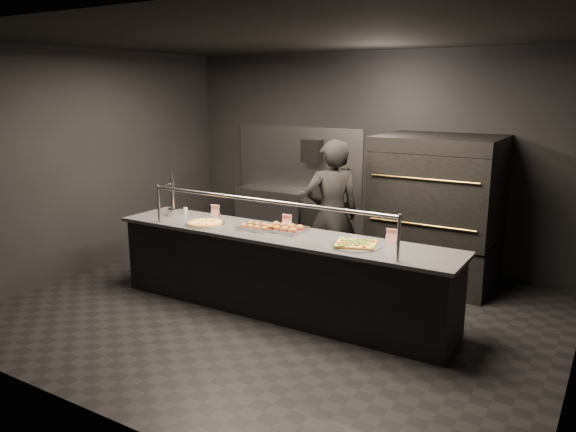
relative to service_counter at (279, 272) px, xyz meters
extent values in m
plane|color=black|center=(0.00, 0.00, -0.46)|extent=(6.00, 6.00, 0.00)
plane|color=black|center=(0.00, 0.00, 2.54)|extent=(6.00, 6.00, 0.00)
cube|color=black|center=(0.00, 2.50, 1.04)|extent=(6.00, 0.04, 3.00)
cube|color=black|center=(0.00, -2.50, 1.04)|extent=(6.00, 0.04, 3.00)
cube|color=black|center=(-3.00, 0.00, 1.04)|extent=(0.04, 5.00, 3.00)
cube|color=#99999E|center=(-1.20, 2.48, 0.84)|extent=(2.20, 0.02, 1.20)
cube|color=black|center=(0.00, 0.00, -0.02)|extent=(4.00, 0.70, 0.88)
cube|color=#3E3E44|center=(0.00, 0.00, 0.44)|extent=(4.10, 0.78, 0.04)
cylinder|color=#99999E|center=(-1.50, -0.30, 0.68)|extent=(0.03, 0.03, 0.45)
cylinder|color=#99999E|center=(1.50, -0.30, 0.68)|extent=(0.03, 0.03, 0.45)
cylinder|color=#99999E|center=(0.00, -0.30, 0.88)|extent=(3.00, 0.04, 0.04)
cube|color=black|center=(1.20, 1.90, -0.16)|extent=(1.50, 1.15, 0.60)
cube|color=black|center=(1.20, 1.90, 0.44)|extent=(1.50, 1.20, 0.55)
cube|color=black|center=(1.20, 1.90, 0.99)|extent=(1.50, 1.20, 0.55)
cube|color=black|center=(1.20, 1.90, 1.36)|extent=(1.50, 1.20, 0.18)
cylinder|color=gold|center=(1.20, 1.28, 0.44)|extent=(1.30, 0.02, 0.02)
cylinder|color=gold|center=(1.20, 1.28, 0.99)|extent=(1.30, 0.02, 0.02)
cube|color=#99999E|center=(-1.60, 2.32, -0.01)|extent=(1.20, 0.35, 0.90)
cube|color=black|center=(-0.90, 2.39, 1.09)|extent=(0.30, 0.20, 0.35)
cylinder|color=#B2B2B7|center=(-0.35, 2.40, 0.59)|extent=(0.14, 0.14, 0.45)
cube|color=black|center=(-0.35, 2.40, 0.84)|extent=(0.10, 0.06, 0.06)
cylinder|color=silver|center=(-1.60, 0.05, 0.50)|extent=(0.15, 0.15, 0.09)
cylinder|color=silver|center=(-1.60, 0.05, 0.69)|extent=(0.05, 0.05, 0.39)
cylinder|color=silver|center=(-1.60, -0.03, 0.86)|extent=(0.02, 0.11, 0.02)
cone|color=black|center=(-1.60, 0.05, 0.96)|extent=(0.05, 0.05, 0.15)
cylinder|color=silver|center=(-0.95, -0.12, 0.46)|extent=(0.47, 0.47, 0.01)
cylinder|color=gold|center=(-0.95, -0.12, 0.47)|extent=(0.41, 0.41, 0.02)
cylinder|color=#FFC053|center=(-0.95, -0.12, 0.49)|extent=(0.36, 0.36, 0.01)
cube|color=silver|center=(-0.30, 0.03, 0.47)|extent=(0.48, 0.41, 0.02)
ellipsoid|color=#A46F23|center=(-0.45, -0.04, 0.50)|extent=(0.08, 0.08, 0.05)
ellipsoid|color=#A46F23|center=(-0.45, 0.10, 0.50)|extent=(0.08, 0.08, 0.05)
ellipsoid|color=#A46F23|center=(-0.35, -0.04, 0.50)|extent=(0.08, 0.08, 0.05)
ellipsoid|color=#A46F23|center=(-0.35, 0.10, 0.50)|extent=(0.08, 0.08, 0.05)
ellipsoid|color=#A46F23|center=(-0.26, -0.04, 0.50)|extent=(0.08, 0.08, 0.05)
ellipsoid|color=#A46F23|center=(-0.26, 0.10, 0.50)|extent=(0.08, 0.08, 0.05)
ellipsoid|color=#A46F23|center=(-0.16, -0.04, 0.50)|extent=(0.08, 0.08, 0.05)
ellipsoid|color=#A46F23|center=(-0.16, 0.10, 0.50)|extent=(0.08, 0.08, 0.05)
cube|color=silver|center=(0.00, 0.12, 0.47)|extent=(0.51, 0.41, 0.02)
ellipsoid|color=#A46F23|center=(-0.16, 0.05, 0.50)|extent=(0.09, 0.09, 0.06)
ellipsoid|color=#A46F23|center=(-0.16, 0.20, 0.50)|extent=(0.09, 0.09, 0.06)
ellipsoid|color=#A46F23|center=(-0.05, 0.05, 0.50)|extent=(0.09, 0.09, 0.06)
ellipsoid|color=#A46F23|center=(-0.05, 0.20, 0.50)|extent=(0.09, 0.09, 0.06)
ellipsoid|color=#A46F23|center=(0.05, 0.05, 0.50)|extent=(0.09, 0.09, 0.06)
ellipsoid|color=#A46F23|center=(0.05, 0.20, 0.50)|extent=(0.09, 0.09, 0.06)
ellipsoid|color=#A46F23|center=(0.16, 0.05, 0.50)|extent=(0.09, 0.09, 0.06)
ellipsoid|color=#A46F23|center=(0.16, 0.20, 0.50)|extent=(0.09, 0.09, 0.06)
cylinder|color=silver|center=(0.95, -0.03, 0.46)|extent=(0.51, 0.51, 0.01)
cube|color=gold|center=(0.95, -0.03, 0.48)|extent=(0.49, 0.46, 0.02)
cube|color=#FFC053|center=(0.95, -0.03, 0.49)|extent=(0.46, 0.43, 0.01)
cube|color=#469429|center=(0.95, -0.03, 0.50)|extent=(0.44, 0.41, 0.01)
cylinder|color=silver|center=(-1.49, 0.16, 0.50)|extent=(0.05, 0.05, 0.09)
cylinder|color=silver|center=(-1.40, 0.16, 0.49)|extent=(0.04, 0.04, 0.07)
cube|color=white|center=(-1.11, 0.28, 0.53)|extent=(0.12, 0.04, 0.15)
cube|color=white|center=(-0.06, 0.28, 0.53)|extent=(0.12, 0.04, 0.15)
cube|color=white|center=(1.21, 0.28, 0.53)|extent=(0.12, 0.04, 0.15)
cylinder|color=black|center=(-0.64, 2.10, -0.04)|extent=(0.51, 0.51, 0.86)
imported|color=black|center=(0.15, 1.01, 0.48)|extent=(0.82, 0.79, 1.89)
camera|label=1|loc=(3.22, -5.09, 2.04)|focal=35.00mm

